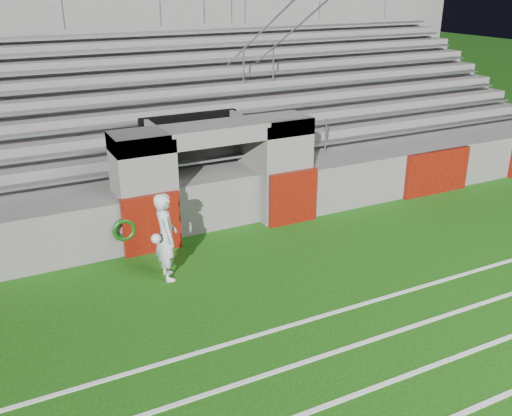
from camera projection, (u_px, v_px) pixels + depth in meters
ground at (289, 293)px, 11.11m from camera, size 90.00×90.00×0.00m
stadium_structure at (158, 129)px, 17.15m from camera, size 26.00×8.48×5.42m
goalkeeper_with_ball at (166, 237)px, 11.35m from camera, size 0.61×0.71×1.84m
hose_coil at (124, 229)px, 12.26m from camera, size 0.52×0.14×0.52m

